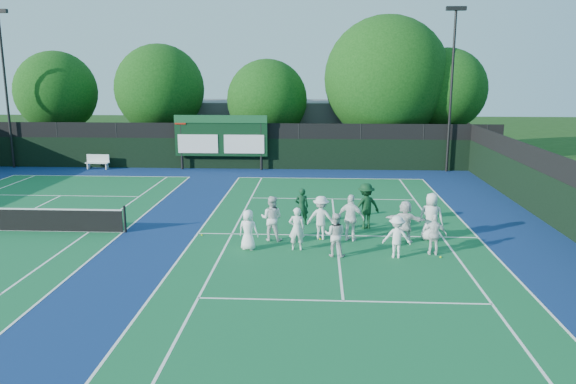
{
  "coord_description": "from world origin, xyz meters",
  "views": [
    {
      "loc": [
        -0.77,
        -20.19,
        6.35
      ],
      "look_at": [
        -2.0,
        3.0,
        1.3
      ],
      "focal_mm": 35.0,
      "sensor_mm": 36.0,
      "label": 1
    }
  ],
  "objects": [
    {
      "name": "light_pole_left",
      "position": [
        -21.0,
        15.7,
        6.3
      ],
      "size": [
        1.2,
        0.3,
        10.12
      ],
      "color": "black",
      "rests_on": "ground"
    },
    {
      "name": "scoreboard",
      "position": [
        -7.01,
        15.59,
        2.19
      ],
      "size": [
        6.0,
        0.21,
        3.55
      ],
      "color": "black",
      "rests_on": "ground"
    },
    {
      "name": "near_court",
      "position": [
        0.0,
        1.0,
        0.01
      ],
      "size": [
        11.05,
        23.85,
        0.01
      ],
      "color": "#135D31",
      "rests_on": "ground"
    },
    {
      "name": "coach_right",
      "position": [
        1.22,
        2.11,
        0.94
      ],
      "size": [
        1.39,
        1.1,
        1.89
      ],
      "primitive_type": "imported",
      "rotation": [
        0.0,
        0.0,
        3.52
      ],
      "color": "#0E351A",
      "rests_on": "ground"
    },
    {
      "name": "player_front_2",
      "position": [
        -0.13,
        -1.46,
        0.77
      ],
      "size": [
        0.85,
        0.72,
        1.55
      ],
      "primitive_type": "imported",
      "rotation": [
        0.0,
        0.0,
        2.95
      ],
      "color": "silver",
      "rests_on": "ground"
    },
    {
      "name": "player_front_1",
      "position": [
        -1.48,
        -0.86,
        0.79
      ],
      "size": [
        0.58,
        0.39,
        1.59
      ],
      "primitive_type": "imported",
      "rotation": [
        0.0,
        0.0,
        3.15
      ],
      "color": "white",
      "rests_on": "ground"
    },
    {
      "name": "court_apron",
      "position": [
        -6.0,
        1.0,
        0.0
      ],
      "size": [
        34.0,
        32.0,
        0.01
      ],
      "primitive_type": "cube",
      "color": "navy",
      "rests_on": "ground"
    },
    {
      "name": "ground",
      "position": [
        0.0,
        0.0,
        0.0
      ],
      "size": [
        120.0,
        120.0,
        0.0
      ],
      "primitive_type": "plane",
      "color": "#13330E",
      "rests_on": "ground"
    },
    {
      "name": "player_back_4",
      "position": [
        3.56,
        0.6,
        0.92
      ],
      "size": [
        1.03,
        0.81,
        1.85
      ],
      "primitive_type": "imported",
      "rotation": [
        0.0,
        0.0,
        2.86
      ],
      "color": "silver",
      "rests_on": "ground"
    },
    {
      "name": "coach_left",
      "position": [
        -1.4,
        2.57,
        0.78
      ],
      "size": [
        0.61,
        0.44,
        1.56
      ],
      "primitive_type": "imported",
      "rotation": [
        0.0,
        0.0,
        3.25
      ],
      "color": "#0E351D",
      "rests_on": "ground"
    },
    {
      "name": "tennis_ball_4",
      "position": [
        1.17,
        4.92,
        0.03
      ],
      "size": [
        0.07,
        0.07,
        0.07
      ],
      "primitive_type": "sphere",
      "color": "#C1E51A",
      "rests_on": "ground"
    },
    {
      "name": "player_front_3",
      "position": [
        1.99,
        -1.52,
        0.75
      ],
      "size": [
        1.0,
        0.63,
        1.49
      ],
      "primitive_type": "imported",
      "rotation": [
        0.0,
        0.0,
        3.06
      ],
      "color": "white",
      "rests_on": "ground"
    },
    {
      "name": "back_fence",
      "position": [
        -6.0,
        16.0,
        1.36
      ],
      "size": [
        34.0,
        0.08,
        3.0
      ],
      "color": "black",
      "rests_on": "ground"
    },
    {
      "name": "clubhouse",
      "position": [
        -2.0,
        24.0,
        2.0
      ],
      "size": [
        18.0,
        6.0,
        4.0
      ],
      "primitive_type": "cube",
      "color": "slate",
      "rests_on": "ground"
    },
    {
      "name": "tennis_ball_2",
      "position": [
        3.52,
        -1.49,
        0.03
      ],
      "size": [
        0.07,
        0.07,
        0.07
      ],
      "primitive_type": "sphere",
      "color": "#C1E51A",
      "rests_on": "ground"
    },
    {
      "name": "player_back_0",
      "position": [
        -2.48,
        0.26,
        0.87
      ],
      "size": [
        0.96,
        0.81,
        1.73
      ],
      "primitive_type": "imported",
      "rotation": [
        0.0,
        0.0,
        2.94
      ],
      "color": "silver",
      "rests_on": "ground"
    },
    {
      "name": "player_front_0",
      "position": [
        -3.22,
        -0.9,
        0.74
      ],
      "size": [
        0.81,
        0.63,
        1.48
      ],
      "primitive_type": "imported",
      "rotation": [
        0.0,
        0.0,
        2.91
      ],
      "color": "white",
      "rests_on": "ground"
    },
    {
      "name": "player_back_3",
      "position": [
        2.54,
        0.29,
        0.81
      ],
      "size": [
        1.58,
        0.84,
        1.62
      ],
      "primitive_type": "imported",
      "rotation": [
        0.0,
        0.0,
        2.89
      ],
      "color": "silver",
      "rests_on": "ground"
    },
    {
      "name": "tennis_ball_0",
      "position": [
        -0.63,
        0.41,
        0.03
      ],
      "size": [
        0.07,
        0.07,
        0.07
      ],
      "primitive_type": "sphere",
      "color": "#C1E51A",
      "rests_on": "ground"
    },
    {
      "name": "tennis_ball_3",
      "position": [
        -5.26,
        0.7,
        0.03
      ],
      "size": [
        0.07,
        0.07,
        0.07
      ],
      "primitive_type": "sphere",
      "color": "#C1E51A",
      "rests_on": "ground"
    },
    {
      "name": "tree_e",
      "position": [
        8.12,
        19.58,
        4.9
      ],
      "size": [
        5.64,
        5.64,
        7.87
      ],
      "color": "black",
      "rests_on": "ground"
    },
    {
      "name": "player_back_2",
      "position": [
        0.53,
        0.37,
        0.9
      ],
      "size": [
        1.14,
        0.78,
        1.79
      ],
      "primitive_type": "imported",
      "rotation": [
        0.0,
        0.0,
        2.78
      ],
      "color": "white",
      "rests_on": "ground"
    },
    {
      "name": "tree_a",
      "position": [
        -19.31,
        19.58,
        4.7
      ],
      "size": [
        5.73,
        5.73,
        7.72
      ],
      "color": "black",
      "rests_on": "ground"
    },
    {
      "name": "player_front_4",
      "position": [
        3.34,
        -1.15,
        0.74
      ],
      "size": [
        0.88,
        0.39,
        1.47
      ],
      "primitive_type": "imported",
      "rotation": [
        0.0,
        0.0,
        3.1
      ],
      "color": "white",
      "rests_on": "ground"
    },
    {
      "name": "tree_d",
      "position": [
        4.07,
        19.58,
        5.57
      ],
      "size": [
        8.54,
        8.54,
        10.06
      ],
      "color": "black",
      "rests_on": "ground"
    },
    {
      "name": "tree_c",
      "position": [
        -4.2,
        19.58,
        4.18
      ],
      "size": [
        5.62,
        5.62,
        7.14
      ],
      "color": "black",
      "rests_on": "ground"
    },
    {
      "name": "tree_b",
      "position": [
        -11.81,
        19.58,
        4.88
      ],
      "size": [
        6.27,
        6.27,
        8.18
      ],
      "color": "black",
      "rests_on": "ground"
    },
    {
      "name": "player_back_1",
      "position": [
        -0.6,
        0.53,
        0.85
      ],
      "size": [
        1.19,
        0.81,
        1.69
      ],
      "primitive_type": "imported",
      "rotation": [
        0.0,
        0.0,
        2.97
      ],
      "color": "silver",
      "rests_on": "ground"
    },
    {
      "name": "bench",
      "position": [
        -15.14,
        15.37,
        0.52
      ],
      "size": [
        1.55,
        0.51,
        0.97
      ],
      "color": "silver",
      "rests_on": "ground"
    },
    {
      "name": "light_pole_right",
      "position": [
        7.5,
        15.7,
        6.3
      ],
      "size": [
        1.2,
        0.3,
        10.12
      ],
      "color": "black",
      "rests_on": "ground"
    },
    {
      "name": "divider_fence_right",
      "position": [
        9.0,
        1.0,
        1.36
      ],
      "size": [
        0.08,
        32.0,
        3.0
      ],
      "color": "black",
      "rests_on": "ground"
    }
  ]
}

